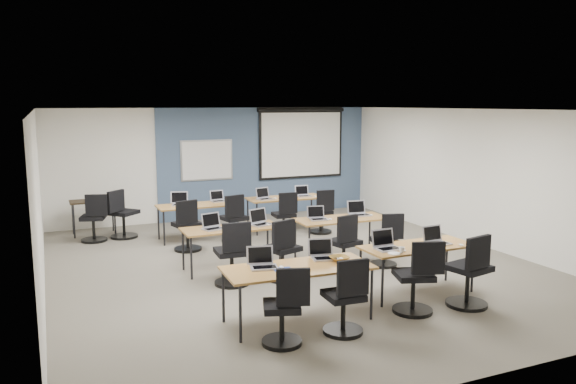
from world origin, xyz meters
name	(u,v)px	position (x,y,z in m)	size (l,w,h in m)	color
floor	(293,265)	(0.00, 0.00, 0.00)	(8.00, 9.00, 0.02)	#6B6354
ceiling	(294,110)	(0.00, 0.00, 2.70)	(8.00, 9.00, 0.02)	white
wall_back	(218,164)	(0.00, 4.50, 1.35)	(8.00, 0.04, 2.70)	beige
wall_front	(480,253)	(0.00, -4.50, 1.35)	(8.00, 0.04, 2.70)	beige
wall_left	(39,206)	(-4.00, 0.00, 1.35)	(0.04, 9.00, 2.70)	beige
wall_right	(476,177)	(4.00, 0.00, 1.35)	(0.04, 9.00, 2.70)	beige
blue_accent_panel	(266,162)	(1.25, 4.47, 1.35)	(5.50, 0.04, 2.70)	#3D5977
whiteboard	(207,160)	(-0.30, 4.43, 1.45)	(1.28, 0.03, 0.98)	#A5ABB3
projector_screen	(302,139)	(2.20, 4.41, 1.89)	(2.40, 0.10, 1.82)	black
training_table_front_left	(298,270)	(-0.98, -2.33, 0.69)	(1.92, 0.80, 0.73)	#9A6128
training_table_front_right	(418,249)	(1.10, -2.04, 0.68)	(1.71, 0.71, 0.73)	olive
training_table_mid_left	(231,230)	(-1.05, 0.22, 0.68)	(1.66, 0.69, 0.73)	olive
training_table_mid_right	(341,221)	(1.03, 0.15, 0.68)	(1.71, 0.71, 0.73)	brown
training_table_back_left	(198,207)	(-1.02, 2.57, 0.68)	(1.66, 0.69, 0.73)	#A77C3E
training_table_back_right	(285,200)	(1.00, 2.66, 0.68)	(1.70, 0.71, 0.73)	brown
laptop_0	(262,262)	(-1.40, -2.16, 0.79)	(0.34, 0.29, 0.26)	silver
mouse_0	(282,267)	(-1.19, -2.29, 0.74)	(0.05, 0.09, 0.03)	white
task_chair_0	(285,313)	(-1.43, -2.95, 0.40)	(0.50, 0.48, 0.96)	black
laptop_1	(323,254)	(-0.50, -2.10, 0.79)	(0.34, 0.29, 0.26)	silver
mouse_1	(341,258)	(-0.30, -2.24, 0.74)	(0.06, 0.09, 0.03)	white
task_chair_1	(346,303)	(-0.62, -2.95, 0.40)	(0.50, 0.50, 0.98)	black
laptop_2	(386,244)	(0.57, -2.01, 0.80)	(0.36, 0.31, 0.27)	#A4A4AC
mouse_2	(404,250)	(0.72, -2.23, 0.74)	(0.05, 0.09, 0.03)	white
task_chair_2	(417,283)	(0.60, -2.72, 0.42)	(0.56, 0.54, 1.02)	black
laptop_3	(436,239)	(1.41, -2.07, 0.79)	(0.35, 0.29, 0.26)	#A9A9A9
mouse_3	(461,245)	(1.68, -2.32, 0.74)	(0.06, 0.09, 0.03)	white
task_chair_3	(470,277)	(1.41, -2.82, 0.44)	(0.58, 0.58, 1.05)	black
laptop_4	(212,225)	(-1.38, 0.24, 0.79)	(0.34, 0.29, 0.26)	#B7B7B9
mouse_4	(226,229)	(-1.18, 0.11, 0.74)	(0.06, 0.09, 0.03)	white
task_chair_4	(233,259)	(-1.30, -0.61, 0.43)	(0.55, 0.55, 1.03)	black
laptop_5	(260,221)	(-0.53, 0.24, 0.80)	(0.35, 0.30, 0.27)	#B0B0B2
mouse_5	(268,225)	(-0.43, 0.13, 0.74)	(0.06, 0.10, 0.04)	white
task_chair_5	(283,255)	(-0.49, -0.69, 0.42)	(0.55, 0.53, 1.01)	black
laptop_6	(318,216)	(0.58, 0.22, 0.79)	(0.31, 0.27, 0.24)	silver
mouse_6	(330,219)	(0.78, 0.11, 0.74)	(0.06, 0.09, 0.03)	white
task_chair_6	(345,248)	(0.64, -0.67, 0.41)	(0.52, 0.52, 1.00)	black
laptop_7	(359,212)	(1.46, 0.27, 0.80)	(0.35, 0.30, 0.27)	#AEAEBB
mouse_7	(371,215)	(1.65, 0.13, 0.74)	(0.06, 0.09, 0.03)	white
task_chair_7	(386,244)	(1.45, -0.69, 0.39)	(0.47, 0.47, 0.95)	black
laptop_8	(180,202)	(-1.36, 2.67, 0.80)	(0.35, 0.30, 0.27)	#A7A7AD
mouse_8	(188,205)	(-1.24, 2.49, 0.74)	(0.06, 0.09, 0.03)	white
task_chair_8	(187,230)	(-1.46, 1.71, 0.42)	(0.53, 0.53, 1.01)	black
laptop_9	(218,199)	(-0.53, 2.77, 0.79)	(0.30, 0.25, 0.23)	#A2A2AF
mouse_9	(235,202)	(-0.24, 2.49, 0.74)	(0.06, 0.10, 0.03)	white
task_chair_9	(234,223)	(-0.43, 1.98, 0.41)	(0.52, 0.52, 1.00)	black
laptop_10	(264,196)	(0.47, 2.63, 0.79)	(0.33, 0.28, 0.25)	silver
mouse_10	(275,198)	(0.71, 2.57, 0.74)	(0.06, 0.10, 0.03)	white
task_chair_10	(285,219)	(0.69, 1.99, 0.40)	(0.49, 0.49, 0.98)	black
laptop_11	(303,194)	(1.43, 2.64, 0.79)	(0.31, 0.27, 0.24)	#AEAEB3
mouse_11	(315,196)	(1.64, 2.45, 0.74)	(0.06, 0.09, 0.03)	white
task_chair_11	(322,215)	(1.57, 2.00, 0.40)	(0.49, 0.49, 0.97)	black
blue_mousepad	(283,270)	(-1.21, -2.37, 0.73)	(0.23, 0.19, 0.01)	#253EA2
snack_bowl	(339,258)	(-0.36, -2.30, 0.77)	(0.30, 0.30, 0.07)	brown
snack_plate	(394,253)	(0.51, -2.30, 0.74)	(0.18, 0.18, 0.01)	white
coffee_cup	(402,250)	(0.62, -2.32, 0.78)	(0.08, 0.08, 0.07)	white
utility_table	(93,204)	(-2.99, 3.86, 0.66)	(0.95, 0.53, 0.75)	#362614
spare_chair_a	(122,218)	(-2.47, 3.27, 0.43)	(0.66, 0.56, 1.04)	black
spare_chair_b	(94,222)	(-3.03, 3.18, 0.41)	(0.53, 0.52, 1.00)	black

